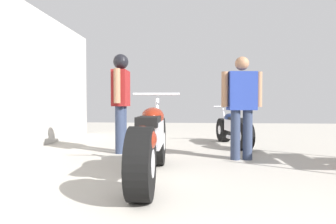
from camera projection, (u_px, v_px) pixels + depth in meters
The scene contains 5 objects.
ground_plane at pixel (205, 165), 4.04m from camera, with size 17.90×17.90×0.00m, color #A8A399.
motorcycle_maroon_cruiser at pixel (150, 142), 3.23m from camera, with size 0.65×2.18×1.02m.
motorcycle_black_naked at pixel (233, 129), 5.89m from camera, with size 0.64×1.76×0.82m.
mechanic_in_blue at pixel (242, 102), 4.39m from camera, with size 0.64×0.28×1.59m.
mechanic_with_helmet at pixel (121, 94), 5.04m from camera, with size 0.27×0.68×1.75m.
Camera 1 is at (-0.22, -0.32, 0.86)m, focal length 30.42 mm.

